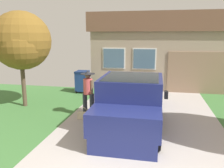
# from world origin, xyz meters

# --- Properties ---
(pickup_truck) EXTENTS (2.02, 5.16, 1.65)m
(pickup_truck) POSITION_xyz_m (-0.31, 4.08, 0.73)
(pickup_truck) COLOR navy
(pickup_truck) RESTS_ON ground
(person_with_hat) EXTENTS (0.51, 0.51, 1.68)m
(person_with_hat) POSITION_xyz_m (-1.94, 4.65, 0.94)
(person_with_hat) COLOR #333842
(person_with_hat) RESTS_ON ground
(handbag) EXTENTS (0.34, 0.21, 0.42)m
(handbag) POSITION_xyz_m (-2.06, 4.36, 0.13)
(handbag) COLOR beige
(handbag) RESTS_ON ground
(house_with_garage) EXTENTS (9.80, 7.27, 4.07)m
(house_with_garage) POSITION_xyz_m (1.60, 12.47, 2.06)
(house_with_garage) COLOR tan
(house_with_garage) RESTS_ON ground
(front_yard_tree) EXTENTS (2.35, 2.36, 3.85)m
(front_yard_tree) POSITION_xyz_m (-4.93, 5.44, 2.61)
(front_yard_tree) COLOR brown
(front_yard_tree) RESTS_ON ground
(wheeled_trash_bin) EXTENTS (0.60, 0.72, 1.10)m
(wheeled_trash_bin) POSITION_xyz_m (-3.30, 8.03, 0.60)
(wheeled_trash_bin) COLOR navy
(wheeled_trash_bin) RESTS_ON ground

